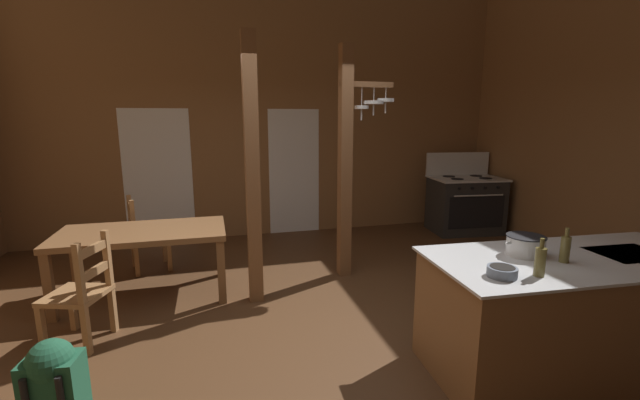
# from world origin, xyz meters

# --- Properties ---
(ground_plane) EXTENTS (8.52, 7.63, 0.10)m
(ground_plane) POSITION_xyz_m (0.00, 0.00, -0.05)
(ground_plane) COLOR #4C301C
(wall_back) EXTENTS (8.52, 0.14, 4.38)m
(wall_back) POSITION_xyz_m (0.00, 3.48, 2.19)
(wall_back) COLOR brown
(wall_back) RESTS_ON ground_plane
(glazed_door_back_left) EXTENTS (1.00, 0.01, 2.05)m
(glazed_door_back_left) POSITION_xyz_m (-1.74, 3.41, 1.02)
(glazed_door_back_left) COLOR white
(glazed_door_back_left) RESTS_ON ground_plane
(glazed_panel_back_right) EXTENTS (0.84, 0.01, 2.05)m
(glazed_panel_back_right) POSITION_xyz_m (0.39, 3.41, 1.02)
(glazed_panel_back_right) COLOR white
(glazed_panel_back_right) RESTS_ON ground_plane
(kitchen_island) EXTENTS (2.22, 1.10, 0.90)m
(kitchen_island) POSITION_xyz_m (1.62, -0.94, 0.45)
(kitchen_island) COLOR brown
(kitchen_island) RESTS_ON ground_plane
(stove_range) EXTENTS (1.22, 0.93, 1.32)m
(stove_range) POSITION_xyz_m (3.18, 2.68, 0.48)
(stove_range) COLOR #252525
(stove_range) RESTS_ON ground_plane
(support_post_with_pot_rack) EXTENTS (0.67, 0.24, 2.73)m
(support_post_with_pot_rack) POSITION_xyz_m (0.62, 1.35, 1.47)
(support_post_with_pot_rack) COLOR brown
(support_post_with_pot_rack) RESTS_ON ground_plane
(support_post_center) EXTENTS (0.14, 0.14, 2.73)m
(support_post_center) POSITION_xyz_m (-0.55, 0.90, 1.36)
(support_post_center) COLOR brown
(support_post_center) RESTS_ON ground_plane
(dining_table) EXTENTS (1.70, 0.90, 0.74)m
(dining_table) POSITION_xyz_m (-1.69, 1.31, 0.65)
(dining_table) COLOR brown
(dining_table) RESTS_ON ground_plane
(ladderback_chair_near_window) EXTENTS (0.54, 0.54, 0.95)m
(ladderback_chair_near_window) POSITION_xyz_m (-1.80, 2.16, 0.45)
(ladderback_chair_near_window) COLOR #9E7044
(ladderback_chair_near_window) RESTS_ON ground_plane
(ladderback_chair_by_post) EXTENTS (0.56, 0.56, 0.95)m
(ladderback_chair_by_post) POSITION_xyz_m (-2.06, 0.43, 0.45)
(ladderback_chair_by_post) COLOR #9E7044
(ladderback_chair_by_post) RESTS_ON ground_plane
(backpack) EXTENTS (0.35, 0.33, 0.60)m
(backpack) POSITION_xyz_m (-1.95, -0.64, 0.31)
(backpack) COLOR #1E5138
(backpack) RESTS_ON ground_plane
(stockpot_on_counter) EXTENTS (0.35, 0.28, 0.15)m
(stockpot_on_counter) POSITION_xyz_m (1.28, -0.80, 0.98)
(stockpot_on_counter) COLOR silver
(stockpot_on_counter) RESTS_ON kitchen_island
(mixing_bowl_on_counter) EXTENTS (0.19, 0.19, 0.07)m
(mixing_bowl_on_counter) POSITION_xyz_m (0.83, -1.12, 0.93)
(mixing_bowl_on_counter) COLOR slate
(mixing_bowl_on_counter) RESTS_ON kitchen_island
(bottle_tall_on_counter) EXTENTS (0.07, 0.07, 0.25)m
(bottle_tall_on_counter) POSITION_xyz_m (1.07, -1.17, 1.00)
(bottle_tall_on_counter) COLOR brown
(bottle_tall_on_counter) RESTS_ON kitchen_island
(bottle_short_on_counter) EXTENTS (0.06, 0.06, 0.25)m
(bottle_short_on_counter) POSITION_xyz_m (1.44, -1.00, 1.00)
(bottle_short_on_counter) COLOR brown
(bottle_short_on_counter) RESTS_ON kitchen_island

